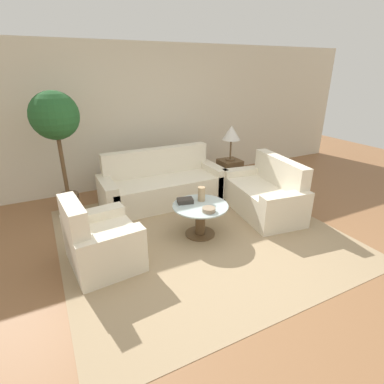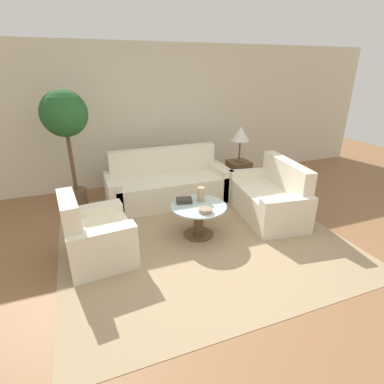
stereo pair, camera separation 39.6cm
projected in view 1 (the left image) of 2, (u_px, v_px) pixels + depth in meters
The scene contains 13 objects.
ground_plane at pixel (223, 258), 3.68m from camera, with size 14.00×14.00×0.00m, color #8E603D.
wall_back at pixel (140, 117), 5.66m from camera, with size 10.00×0.06×2.60m.
rug at pixel (200, 234), 4.20m from camera, with size 3.64×3.43×0.01m.
sofa_main at pixel (162, 186), 5.14m from camera, with size 2.08×0.80×0.89m.
armchair at pixel (98, 244), 3.45m from camera, with size 0.81×0.92×0.86m.
loveseat at pixel (266, 195), 4.77m from camera, with size 0.95×1.51×0.87m.
coffee_table at pixel (200, 216), 4.09m from camera, with size 0.76×0.76×0.45m.
side_table at pixel (229, 174), 5.74m from camera, with size 0.38×0.38×0.56m.
table_lamp at pixel (231, 134), 5.44m from camera, with size 0.34×0.34×0.64m.
potted_plant at pixel (56, 124), 4.29m from camera, with size 0.69×0.69×1.88m.
vase at pixel (201, 194), 4.13m from camera, with size 0.10×0.10×0.20m.
bowl at pixel (209, 210), 3.83m from camera, with size 0.17×0.17×0.05m.
book_stack at pixel (185, 201), 4.08m from camera, with size 0.24×0.18×0.06m.
Camera 1 is at (-1.74, -2.58, 2.16)m, focal length 28.00 mm.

